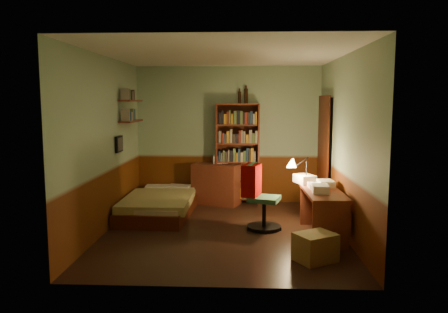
{
  "coord_description": "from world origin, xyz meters",
  "views": [
    {
      "loc": [
        0.3,
        -6.35,
        1.92
      ],
      "look_at": [
        0.0,
        0.25,
        1.1
      ],
      "focal_mm": 35.0,
      "sensor_mm": 36.0,
      "label": 1
    }
  ],
  "objects_px": {
    "desk_lamp": "(307,166)",
    "cardboard_box_a": "(315,247)",
    "bed": "(160,197)",
    "mini_stereo": "(220,159)",
    "cardboard_box_b": "(323,246)",
    "desk": "(323,214)",
    "office_chair": "(264,196)",
    "dresser": "(216,184)",
    "bookshelf": "(237,154)"
  },
  "relations": [
    {
      "from": "bed",
      "to": "cardboard_box_b",
      "type": "xyz_separation_m",
      "value": [
        2.45,
        -1.95,
        -0.16
      ]
    },
    {
      "from": "dresser",
      "to": "cardboard_box_a",
      "type": "distance_m",
      "value": 3.26
    },
    {
      "from": "bed",
      "to": "desk_lamp",
      "type": "relative_size",
      "value": 3.62
    },
    {
      "from": "mini_stereo",
      "to": "bed",
      "type": "bearing_deg",
      "value": -151.29
    },
    {
      "from": "bookshelf",
      "to": "office_chair",
      "type": "relative_size",
      "value": 1.87
    },
    {
      "from": "bed",
      "to": "cardboard_box_a",
      "type": "relative_size",
      "value": 4.31
    },
    {
      "from": "bookshelf",
      "to": "bed",
      "type": "bearing_deg",
      "value": -149.89
    },
    {
      "from": "mini_stereo",
      "to": "cardboard_box_a",
      "type": "xyz_separation_m",
      "value": [
        1.34,
        -3.07,
        -0.67
      ]
    },
    {
      "from": "dresser",
      "to": "desk",
      "type": "relative_size",
      "value": 0.7
    },
    {
      "from": "dresser",
      "to": "desk_lamp",
      "type": "bearing_deg",
      "value": -22.42
    },
    {
      "from": "bed",
      "to": "mini_stereo",
      "type": "xyz_separation_m",
      "value": [
        0.98,
        0.92,
        0.55
      ]
    },
    {
      "from": "cardboard_box_a",
      "to": "dresser",
      "type": "bearing_deg",
      "value": 115.28
    },
    {
      "from": "desk_lamp",
      "to": "cardboard_box_a",
      "type": "height_order",
      "value": "desk_lamp"
    },
    {
      "from": "mini_stereo",
      "to": "desk",
      "type": "height_order",
      "value": "mini_stereo"
    },
    {
      "from": "bed",
      "to": "dresser",
      "type": "bearing_deg",
      "value": 43.25
    },
    {
      "from": "desk_lamp",
      "to": "desk",
      "type": "bearing_deg",
      "value": -95.85
    },
    {
      "from": "desk",
      "to": "bed",
      "type": "bearing_deg",
      "value": 154.98
    },
    {
      "from": "desk",
      "to": "cardboard_box_a",
      "type": "xyz_separation_m",
      "value": [
        -0.26,
        -1.0,
        -0.16
      ]
    },
    {
      "from": "bed",
      "to": "cardboard_box_b",
      "type": "relative_size",
      "value": 5.39
    },
    {
      "from": "bookshelf",
      "to": "desk_lamp",
      "type": "distance_m",
      "value": 1.81
    },
    {
      "from": "dresser",
      "to": "mini_stereo",
      "type": "xyz_separation_m",
      "value": [
        0.05,
        0.12,
        0.46
      ]
    },
    {
      "from": "bookshelf",
      "to": "desk",
      "type": "relative_size",
      "value": 1.54
    },
    {
      "from": "cardboard_box_b",
      "to": "bookshelf",
      "type": "bearing_deg",
      "value": 111.74
    },
    {
      "from": "bed",
      "to": "cardboard_box_a",
      "type": "xyz_separation_m",
      "value": [
        2.32,
        -2.15,
        -0.12
      ]
    },
    {
      "from": "cardboard_box_b",
      "to": "cardboard_box_a",
      "type": "bearing_deg",
      "value": -124.19
    },
    {
      "from": "cardboard_box_a",
      "to": "office_chair",
      "type": "bearing_deg",
      "value": 113.11
    },
    {
      "from": "bed",
      "to": "bookshelf",
      "type": "xyz_separation_m",
      "value": [
        1.32,
        0.88,
        0.66
      ]
    },
    {
      "from": "cardboard_box_a",
      "to": "cardboard_box_b",
      "type": "distance_m",
      "value": 0.24
    },
    {
      "from": "bookshelf",
      "to": "desk_lamp",
      "type": "relative_size",
      "value": 3.49
    },
    {
      "from": "dresser",
      "to": "bookshelf",
      "type": "height_order",
      "value": "bookshelf"
    },
    {
      "from": "desk_lamp",
      "to": "cardboard_box_a",
      "type": "bearing_deg",
      "value": -114.82
    },
    {
      "from": "office_chair",
      "to": "bed",
      "type": "bearing_deg",
      "value": 170.76
    },
    {
      "from": "dresser",
      "to": "cardboard_box_a",
      "type": "relative_size",
      "value": 1.9
    },
    {
      "from": "desk",
      "to": "office_chair",
      "type": "xyz_separation_m",
      "value": [
        -0.83,
        0.31,
        0.18
      ]
    },
    {
      "from": "desk_lamp",
      "to": "cardboard_box_a",
      "type": "xyz_separation_m",
      "value": [
        -0.1,
        -1.59,
        -0.76
      ]
    },
    {
      "from": "bed",
      "to": "bookshelf",
      "type": "bearing_deg",
      "value": 36.39
    },
    {
      "from": "bed",
      "to": "office_chair",
      "type": "height_order",
      "value": "office_chair"
    },
    {
      "from": "bed",
      "to": "office_chair",
      "type": "relative_size",
      "value": 1.94
    },
    {
      "from": "mini_stereo",
      "to": "cardboard_box_b",
      "type": "distance_m",
      "value": 3.3
    },
    {
      "from": "bookshelf",
      "to": "cardboard_box_b",
      "type": "relative_size",
      "value": 5.21
    },
    {
      "from": "bed",
      "to": "cardboard_box_b",
      "type": "bearing_deg",
      "value": -35.78
    },
    {
      "from": "bed",
      "to": "desk_lamp",
      "type": "bearing_deg",
      "value": -10.18
    },
    {
      "from": "mini_stereo",
      "to": "office_chair",
      "type": "distance_m",
      "value": 1.94
    },
    {
      "from": "bed",
      "to": "desk",
      "type": "height_order",
      "value": "desk"
    },
    {
      "from": "mini_stereo",
      "to": "cardboard_box_b",
      "type": "height_order",
      "value": "mini_stereo"
    },
    {
      "from": "dresser",
      "to": "desk_lamp",
      "type": "height_order",
      "value": "desk_lamp"
    },
    {
      "from": "dresser",
      "to": "mini_stereo",
      "type": "distance_m",
      "value": 0.48
    },
    {
      "from": "cardboard_box_b",
      "to": "office_chair",
      "type": "bearing_deg",
      "value": 121.7
    },
    {
      "from": "desk",
      "to": "cardboard_box_a",
      "type": "bearing_deg",
      "value": -105.84
    },
    {
      "from": "cardboard_box_b",
      "to": "dresser",
      "type": "bearing_deg",
      "value": 118.97
    }
  ]
}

